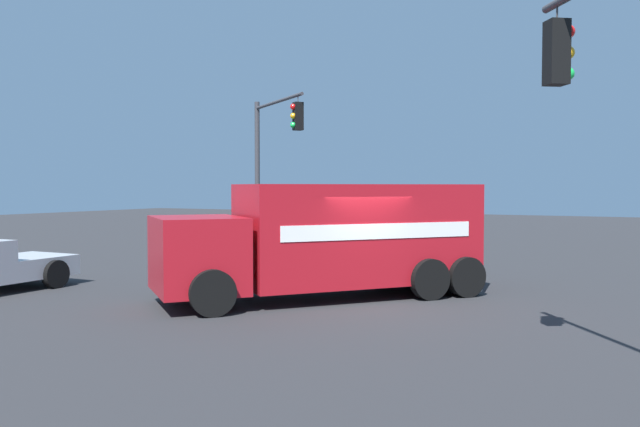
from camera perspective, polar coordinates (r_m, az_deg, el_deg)
ground_plane at (r=15.75m, az=3.21°, el=-7.61°), size 100.00×100.00×0.00m
delivery_truck at (r=15.90m, az=1.00°, el=-2.20°), size 7.05×7.66×2.79m
traffic_light_primary at (r=24.65m, az=-4.46°, el=5.39°), size 3.69×2.88×6.11m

